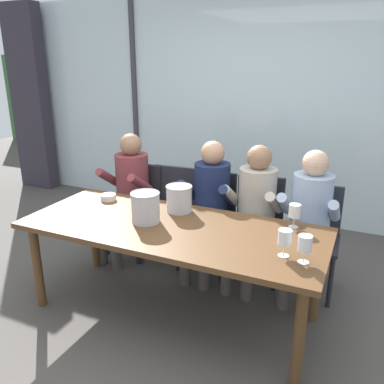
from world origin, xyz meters
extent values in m
plane|color=#4C4742|center=(0.00, 1.00, 0.00)|extent=(14.00, 14.00, 0.00)
cube|color=silver|center=(0.00, 2.23, 1.30)|extent=(7.40, 0.03, 2.60)
cube|color=#38383D|center=(-1.67, 2.21, 1.30)|extent=(0.06, 0.06, 2.60)
cube|color=#386633|center=(0.00, 5.77, 0.97)|extent=(13.40, 2.40, 1.94)
cube|color=#332D38|center=(-3.35, 2.05, 1.30)|extent=(0.56, 0.20, 2.60)
cube|color=brown|center=(0.00, 0.00, 0.71)|extent=(2.20, 0.90, 0.04)
cylinder|color=brown|center=(-1.00, -0.35, 0.34)|extent=(0.07, 0.07, 0.69)
cylinder|color=brown|center=(1.00, -0.35, 0.34)|extent=(0.07, 0.07, 0.69)
cylinder|color=brown|center=(-1.00, 0.35, 0.34)|extent=(0.07, 0.07, 0.69)
cylinder|color=brown|center=(1.00, 0.35, 0.34)|extent=(0.07, 0.07, 0.69)
cube|color=#232328|center=(-0.83, 0.75, 0.45)|extent=(0.48, 0.48, 0.03)
cube|color=#232328|center=(-0.81, 0.95, 0.67)|extent=(0.42, 0.08, 0.42)
cylinder|color=#232328|center=(-1.04, 0.58, 0.22)|extent=(0.04, 0.04, 0.44)
cylinder|color=#232328|center=(-0.66, 0.54, 0.22)|extent=(0.04, 0.04, 0.44)
cylinder|color=#232328|center=(-1.00, 0.96, 0.22)|extent=(0.04, 0.04, 0.44)
cylinder|color=#232328|center=(-0.62, 0.92, 0.22)|extent=(0.04, 0.04, 0.44)
cube|color=#232328|center=(-0.46, 0.77, 0.45)|extent=(0.47, 0.47, 0.03)
cube|color=#232328|center=(-0.47, 0.97, 0.67)|extent=(0.42, 0.06, 0.42)
cylinder|color=#232328|center=(-0.63, 0.56, 0.22)|extent=(0.04, 0.04, 0.44)
cylinder|color=#232328|center=(-0.26, 0.59, 0.22)|extent=(0.04, 0.04, 0.44)
cylinder|color=#232328|center=(-0.66, 0.94, 0.22)|extent=(0.04, 0.04, 0.44)
cylinder|color=#232328|center=(-0.28, 0.97, 0.22)|extent=(0.04, 0.04, 0.44)
cube|color=#232328|center=(-0.03, 0.76, 0.45)|extent=(0.47, 0.47, 0.03)
cube|color=#232328|center=(-0.04, 0.96, 0.67)|extent=(0.42, 0.06, 0.42)
cylinder|color=#232328|center=(-0.21, 0.56, 0.22)|extent=(0.04, 0.04, 0.44)
cylinder|color=#232328|center=(0.17, 0.58, 0.22)|extent=(0.04, 0.04, 0.44)
cylinder|color=#232328|center=(-0.23, 0.94, 0.22)|extent=(0.04, 0.04, 0.44)
cylinder|color=#232328|center=(0.15, 0.96, 0.22)|extent=(0.04, 0.04, 0.44)
cube|color=#232328|center=(0.42, 0.79, 0.45)|extent=(0.50, 0.50, 0.03)
cube|color=#232328|center=(0.39, 0.98, 0.67)|extent=(0.42, 0.09, 0.42)
cylinder|color=#232328|center=(0.26, 0.57, 0.22)|extent=(0.04, 0.04, 0.44)
cylinder|color=#232328|center=(0.63, 0.62, 0.22)|extent=(0.04, 0.04, 0.44)
cylinder|color=#232328|center=(0.21, 0.95, 0.22)|extent=(0.04, 0.04, 0.44)
cylinder|color=#232328|center=(0.58, 1.00, 0.22)|extent=(0.04, 0.04, 0.44)
cube|color=#232328|center=(0.89, 0.75, 0.45)|extent=(0.46, 0.46, 0.03)
cube|color=#232328|center=(0.88, 0.95, 0.67)|extent=(0.42, 0.05, 0.42)
cylinder|color=#232328|center=(0.71, 0.55, 0.22)|extent=(0.04, 0.04, 0.44)
cylinder|color=#232328|center=(1.09, 0.56, 0.22)|extent=(0.04, 0.04, 0.44)
cylinder|color=#232328|center=(0.69, 0.93, 0.22)|extent=(0.04, 0.04, 0.44)
cylinder|color=#232328|center=(1.07, 0.94, 0.22)|extent=(0.04, 0.04, 0.44)
cylinder|color=brown|center=(-0.85, 0.80, 0.74)|extent=(0.35, 0.35, 0.52)
sphere|color=#936B4C|center=(-0.85, 0.80, 1.10)|extent=(0.21, 0.21, 0.21)
cube|color=#47423D|center=(-0.96, 0.61, 0.48)|extent=(0.17, 0.41, 0.13)
cube|color=#47423D|center=(-0.78, 0.59, 0.48)|extent=(0.17, 0.41, 0.13)
cylinder|color=#47423D|center=(-0.97, 0.41, 0.23)|extent=(0.10, 0.10, 0.46)
cylinder|color=#47423D|center=(-0.80, 0.40, 0.23)|extent=(0.10, 0.10, 0.46)
cylinder|color=brown|center=(-1.05, 0.70, 0.77)|extent=(0.11, 0.33, 0.26)
cylinder|color=brown|center=(-0.67, 0.66, 0.77)|extent=(0.11, 0.33, 0.26)
cylinder|color=#192347|center=(-0.01, 0.80, 0.74)|extent=(0.33, 0.33, 0.52)
sphere|color=tan|center=(-0.01, 0.80, 1.10)|extent=(0.21, 0.21, 0.21)
cube|color=#47423D|center=(-0.09, 0.60, 0.48)|extent=(0.14, 0.40, 0.13)
cube|color=#47423D|center=(0.09, 0.60, 0.48)|extent=(0.14, 0.40, 0.13)
cylinder|color=#47423D|center=(-0.09, 0.40, 0.23)|extent=(0.10, 0.10, 0.46)
cylinder|color=#47423D|center=(0.09, 0.40, 0.23)|extent=(0.10, 0.10, 0.46)
cylinder|color=#192347|center=(-0.19, 0.68, 0.77)|extent=(0.09, 0.33, 0.26)
cylinder|color=#192347|center=(0.19, 0.68, 0.77)|extent=(0.09, 0.33, 0.26)
cylinder|color=#B7AD9E|center=(0.41, 0.80, 0.74)|extent=(0.34, 0.34, 0.52)
sphere|color=#936B4C|center=(0.41, 0.80, 1.10)|extent=(0.21, 0.21, 0.21)
cube|color=#47423D|center=(0.30, 0.61, 0.48)|extent=(0.16, 0.41, 0.13)
cube|color=#47423D|center=(0.48, 0.60, 0.48)|extent=(0.16, 0.41, 0.13)
cylinder|color=#47423D|center=(0.29, 0.41, 0.23)|extent=(0.10, 0.10, 0.46)
cylinder|color=#47423D|center=(0.47, 0.40, 0.23)|extent=(0.10, 0.10, 0.46)
cylinder|color=#B7AD9E|center=(0.21, 0.70, 0.77)|extent=(0.10, 0.33, 0.26)
cylinder|color=#B7AD9E|center=(0.59, 0.67, 0.77)|extent=(0.10, 0.33, 0.26)
cylinder|color=#9EB2D1|center=(0.86, 0.80, 0.74)|extent=(0.32, 0.32, 0.52)
sphere|color=#DBAD89|center=(0.86, 0.80, 1.10)|extent=(0.21, 0.21, 0.21)
cube|color=#47423D|center=(0.77, 0.60, 0.48)|extent=(0.14, 0.40, 0.13)
cube|color=#47423D|center=(0.95, 0.60, 0.48)|extent=(0.14, 0.40, 0.13)
cylinder|color=#47423D|center=(0.76, 0.40, 0.23)|extent=(0.10, 0.10, 0.46)
cylinder|color=#47423D|center=(0.94, 0.40, 0.23)|extent=(0.10, 0.10, 0.46)
cylinder|color=#9EB2D1|center=(0.67, 0.68, 0.77)|extent=(0.08, 0.33, 0.26)
cylinder|color=#9EB2D1|center=(1.05, 0.68, 0.77)|extent=(0.08, 0.33, 0.26)
cylinder|color=#B7B7BC|center=(-0.21, -0.01, 0.84)|extent=(0.21, 0.21, 0.22)
torus|color=silver|center=(-0.21, -0.01, 0.95)|extent=(0.22, 0.22, 0.01)
cylinder|color=#B7B7BC|center=(-0.08, 0.28, 0.83)|extent=(0.20, 0.20, 0.20)
torus|color=silver|center=(-0.08, 0.28, 0.93)|extent=(0.21, 0.21, 0.01)
cylinder|color=silver|center=(-0.75, 0.27, 0.75)|extent=(0.13, 0.13, 0.05)
cylinder|color=silver|center=(0.96, -0.16, 0.73)|extent=(0.07, 0.07, 0.00)
cylinder|color=silver|center=(0.96, -0.16, 0.77)|extent=(0.01, 0.01, 0.07)
cylinder|color=silver|center=(0.96, -0.16, 0.85)|extent=(0.08, 0.08, 0.09)
cylinder|color=silver|center=(0.84, -0.13, 0.73)|extent=(0.07, 0.07, 0.00)
cylinder|color=silver|center=(0.84, -0.13, 0.77)|extent=(0.01, 0.01, 0.07)
cylinder|color=silver|center=(0.84, -0.13, 0.85)|extent=(0.08, 0.08, 0.09)
cylinder|color=#560C1E|center=(0.84, -0.13, 0.83)|extent=(0.07, 0.07, 0.04)
cylinder|color=silver|center=(0.81, 0.34, 0.73)|extent=(0.07, 0.07, 0.00)
cylinder|color=silver|center=(0.81, 0.34, 0.77)|extent=(0.01, 0.01, 0.07)
cylinder|color=silver|center=(0.81, 0.34, 0.85)|extent=(0.08, 0.08, 0.09)
cylinder|color=maroon|center=(0.81, 0.34, 0.83)|extent=(0.07, 0.07, 0.04)
camera|label=1|loc=(1.23, -2.36, 1.88)|focal=37.39mm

